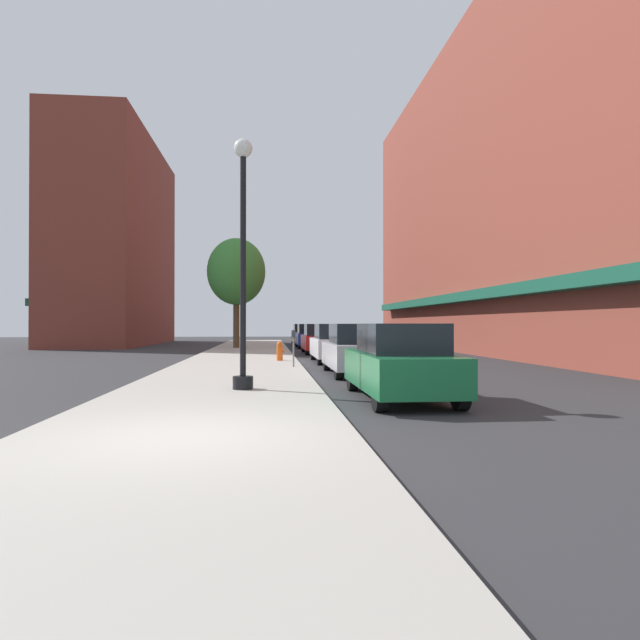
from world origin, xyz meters
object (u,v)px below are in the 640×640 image
Objects in this scene: car_green at (400,363)px; car_white at (334,344)px; lamppost at (243,258)px; tree_near at (236,272)px; parking_meter_near at (294,344)px; car_yellow at (304,335)px; car_red at (319,339)px; car_blue at (310,336)px; car_silver at (356,350)px; fire_hydrant at (280,351)px.

car_white is at bearing 91.70° from car_green.
tree_near is at bearing 93.73° from lamppost.
parking_meter_near is 0.30× the size of car_yellow.
car_white is 6.82m from car_red.
tree_near is at bearing -163.13° from car_blue.
car_silver is at bearing -88.74° from car_white.
fire_hydrant is 2.42m from car_white.
car_yellow reaches higher than parking_meter_near.
car_silver is (0.00, 5.77, 0.00)m from car_green.
parking_meter_near is 0.30× the size of car_blue.
lamppost is 1.37× the size of car_yellow.
car_white is (3.45, 10.13, -2.39)m from lamppost.
car_blue is (0.00, 19.36, 0.00)m from car_silver.
tree_near reaches higher than car_red.
car_green and car_yellow have the same top height.
car_silver is 12.44m from car_red.
parking_meter_near is at bearing -99.90° from car_red.
fire_hydrant is 14.37m from car_blue.
car_white is (0.00, 5.62, 0.00)m from car_silver.
car_white reaches higher than parking_meter_near.
fire_hydrant is 7.63m from car_red.
tree_near reaches higher than car_yellow.
car_silver is 1.00× the size of car_yellow.
car_yellow is at bearing 91.70° from car_green.
parking_meter_near is 16.72m from tree_near.
car_silver is at bearing 52.59° from lamppost.
tree_near is (-1.46, 22.30, 1.84)m from lamppost.
lamppost is at bearing -100.96° from car_red.
parking_meter_near is 0.30× the size of car_silver.
lamppost is 1.37× the size of car_red.
car_green and car_white have the same top height.
tree_near is at bearing 133.02° from car_red.
lamppost is 1.37× the size of car_blue.
fire_hydrant is 20.24m from car_yellow.
fire_hydrant is 11.22m from car_green.
fire_hydrant is 3.40m from parking_meter_near.
car_blue is (3.45, 23.87, -2.39)m from lamppost.
lamppost reaches higher than car_red.
car_yellow is at bearing 87.86° from car_silver.
car_white is (4.90, -12.17, -4.23)m from tree_near.
tree_near is 1.65× the size of car_green.
lamppost reaches higher than parking_meter_near.
car_green is at bearing -89.46° from car_red.
car_yellow is (1.95, 23.44, -0.14)m from parking_meter_near.
car_blue is at bearing 83.65° from parking_meter_near.
car_red is (0.00, 6.82, 0.00)m from car_white.
car_yellow is at bearing 91.26° from car_white.
tree_near reaches higher than car_blue.
tree_near is 1.65× the size of car_silver.
car_silver is at bearing -43.52° from parking_meter_near.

